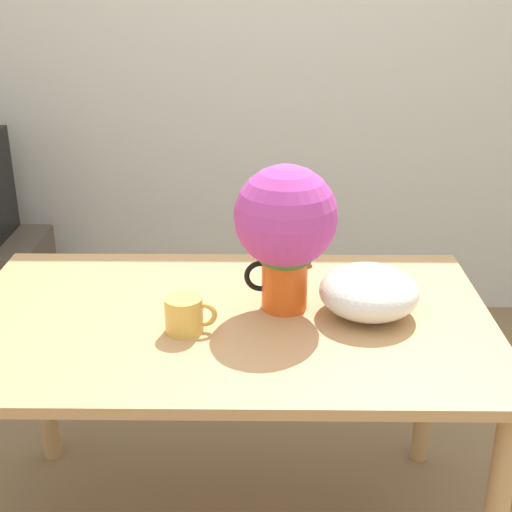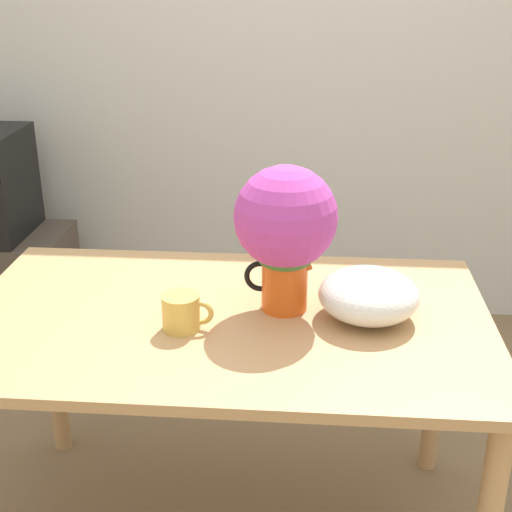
# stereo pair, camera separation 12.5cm
# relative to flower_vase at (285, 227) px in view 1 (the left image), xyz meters

# --- Properties ---
(wall_back) EXTENTS (8.00, 0.05, 2.60)m
(wall_back) POSITION_rel_flower_vase_xyz_m (-0.02, 1.56, 0.29)
(wall_back) COLOR silver
(wall_back) RESTS_ON ground_plane
(table) EXTENTS (1.45, 0.88, 0.77)m
(table) POSITION_rel_flower_vase_xyz_m (-0.16, -0.05, -0.34)
(table) COLOR tan
(table) RESTS_ON ground_plane
(flower_vase) EXTENTS (0.28, 0.28, 0.41)m
(flower_vase) POSITION_rel_flower_vase_xyz_m (0.00, 0.00, 0.00)
(flower_vase) COLOR #E05619
(flower_vase) RESTS_ON table
(coffee_mug) EXTENTS (0.14, 0.10, 0.10)m
(coffee_mug) POSITION_rel_flower_vase_xyz_m (-0.26, -0.14, -0.19)
(coffee_mug) COLOR gold
(coffee_mug) RESTS_ON table
(white_bowl) EXTENTS (0.27, 0.27, 0.13)m
(white_bowl) POSITION_rel_flower_vase_xyz_m (0.23, -0.04, -0.17)
(white_bowl) COLOR silver
(white_bowl) RESTS_ON table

